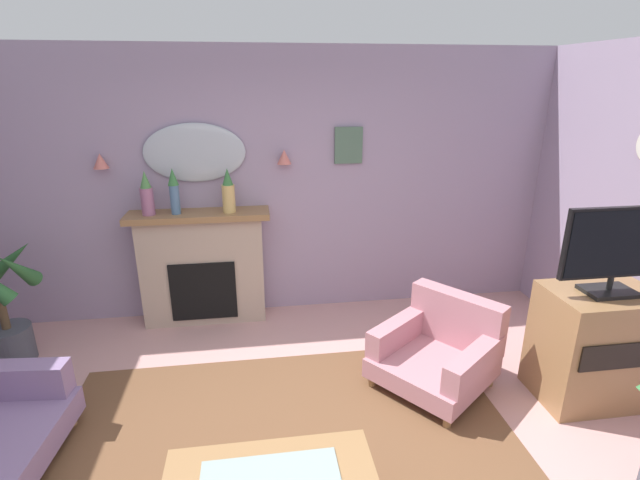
# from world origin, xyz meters

# --- Properties ---
(wall_back) EXTENTS (6.86, 0.10, 2.69)m
(wall_back) POSITION_xyz_m (0.00, 2.46, 1.35)
(wall_back) COLOR #9E8CA8
(wall_back) RESTS_ON ground
(patterned_rug) EXTENTS (3.20, 2.40, 0.01)m
(patterned_rug) POSITION_xyz_m (0.00, 0.20, 0.01)
(patterned_rug) COLOR brown
(patterned_rug) RESTS_ON ground
(fireplace) EXTENTS (1.36, 0.36, 1.16)m
(fireplace) POSITION_xyz_m (-0.68, 2.24, 0.57)
(fireplace) COLOR tan
(fireplace) RESTS_ON ground
(mantel_vase_right) EXTENTS (0.12, 0.12, 0.42)m
(mantel_vase_right) POSITION_xyz_m (-1.13, 2.21, 1.35)
(mantel_vase_right) COLOR #9E6084
(mantel_vase_right) RESTS_ON fireplace
(mantel_vase_centre) EXTENTS (0.10, 0.10, 0.44)m
(mantel_vase_centre) POSITION_xyz_m (-0.88, 2.21, 1.39)
(mantel_vase_centre) COLOR #4C7093
(mantel_vase_centre) RESTS_ON fireplace
(mantel_vase_left) EXTENTS (0.12, 0.12, 0.42)m
(mantel_vase_left) POSITION_xyz_m (-0.38, 2.21, 1.35)
(mantel_vase_left) COLOR tan
(mantel_vase_left) RESTS_ON fireplace
(wall_mirror) EXTENTS (0.96, 0.06, 0.56)m
(wall_mirror) POSITION_xyz_m (-0.68, 2.38, 1.71)
(wall_mirror) COLOR #B2BCC6
(wall_sconce_left) EXTENTS (0.14, 0.14, 0.14)m
(wall_sconce_left) POSITION_xyz_m (-1.53, 2.33, 1.66)
(wall_sconce_left) COLOR #D17066
(wall_sconce_right) EXTENTS (0.14, 0.14, 0.14)m
(wall_sconce_right) POSITION_xyz_m (0.17, 2.33, 1.66)
(wall_sconce_right) COLOR #D17066
(framed_picture) EXTENTS (0.28, 0.03, 0.36)m
(framed_picture) POSITION_xyz_m (0.82, 2.39, 1.75)
(framed_picture) COLOR #4C6B56
(armchair_by_coffee_table) EXTENTS (1.14, 1.13, 0.71)m
(armchair_by_coffee_table) POSITION_xyz_m (1.29, 0.89, 0.31)
(armchair_by_coffee_table) COLOR #B77A84
(armchair_by_coffee_table) RESTS_ON ground
(tv_cabinet) EXTENTS (0.80, 0.57, 0.90)m
(tv_cabinet) POSITION_xyz_m (2.38, 0.54, 0.45)
(tv_cabinet) COLOR olive
(tv_cabinet) RESTS_ON ground
(tv_flatscreen) EXTENTS (0.84, 0.24, 0.65)m
(tv_flatscreen) POSITION_xyz_m (2.38, 0.52, 1.25)
(tv_flatscreen) COLOR black
(tv_flatscreen) RESTS_ON tv_cabinet
(potted_plant_corner_palm) EXTENTS (0.68, 0.72, 1.14)m
(potted_plant_corner_palm) POSITION_xyz_m (-2.33, 1.70, 0.55)
(potted_plant_corner_palm) COLOR #474C56
(potted_plant_corner_palm) RESTS_ON ground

